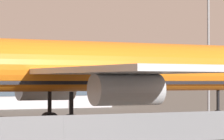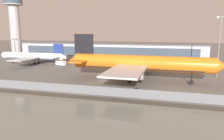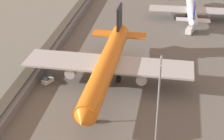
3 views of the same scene
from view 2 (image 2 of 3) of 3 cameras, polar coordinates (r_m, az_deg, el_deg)
ground_plane at (r=74.51m, az=-2.00°, el=-2.90°), size 500.00×500.00×0.00m
shoreline_seawall at (r=55.88m, az=-8.22°, el=-7.30°), size 320.00×3.00×0.50m
perimeter_fence at (r=59.59m, az=-6.54°, el=-5.18°), size 280.00×0.10×2.39m
cargo_jet_orange at (r=73.90m, az=6.97°, el=1.70°), size 52.90×45.02×15.85m
passenger_jet_white at (r=117.88m, az=-19.89°, el=3.41°), size 37.92×32.51×10.56m
baggage_tug at (r=59.25m, az=6.06°, el=-5.66°), size 3.58×2.91×1.80m
ops_van at (r=109.60m, az=-13.27°, el=1.81°), size 5.59×3.57×2.48m
control_tower at (r=156.07m, az=-24.14°, el=11.91°), size 12.40×12.40×41.05m
terminal_building at (r=131.14m, az=-0.75°, el=5.00°), size 109.87×16.03×9.52m
apron_light_mast_apron_west at (r=88.29m, az=26.23°, el=6.23°), size 3.20×0.40×22.10m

